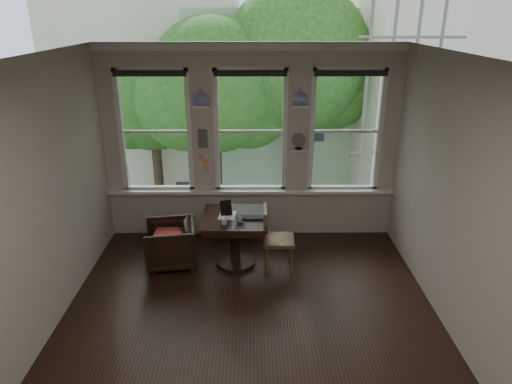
{
  "coord_description": "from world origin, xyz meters",
  "views": [
    {
      "loc": [
        0.04,
        -4.55,
        3.4
      ],
      "look_at": [
        0.07,
        0.9,
        1.23
      ],
      "focal_mm": 32.0,
      "sensor_mm": 36.0,
      "label": 1
    }
  ],
  "objects_px": {
    "laptop": "(255,219)",
    "mug": "(224,221)",
    "table": "(235,241)",
    "armchair_left": "(171,244)",
    "side_chair_right": "(279,239)"
  },
  "relations": [
    {
      "from": "laptop",
      "to": "mug",
      "type": "bearing_deg",
      "value": -164.51
    },
    {
      "from": "table",
      "to": "laptop",
      "type": "height_order",
      "value": "laptop"
    },
    {
      "from": "armchair_left",
      "to": "laptop",
      "type": "distance_m",
      "value": 1.29
    },
    {
      "from": "armchair_left",
      "to": "side_chair_right",
      "type": "xyz_separation_m",
      "value": [
        1.53,
        -0.14,
        0.14
      ]
    },
    {
      "from": "side_chair_right",
      "to": "mug",
      "type": "height_order",
      "value": "side_chair_right"
    },
    {
      "from": "laptop",
      "to": "mug",
      "type": "height_order",
      "value": "mug"
    },
    {
      "from": "armchair_left",
      "to": "laptop",
      "type": "relative_size",
      "value": 1.96
    },
    {
      "from": "laptop",
      "to": "mug",
      "type": "relative_size",
      "value": 3.29
    },
    {
      "from": "mug",
      "to": "armchair_left",
      "type": "bearing_deg",
      "value": 162.42
    },
    {
      "from": "armchair_left",
      "to": "mug",
      "type": "height_order",
      "value": "mug"
    },
    {
      "from": "armchair_left",
      "to": "table",
      "type": "bearing_deg",
      "value": 80.6
    },
    {
      "from": "table",
      "to": "side_chair_right",
      "type": "relative_size",
      "value": 0.98
    },
    {
      "from": "table",
      "to": "side_chair_right",
      "type": "height_order",
      "value": "side_chair_right"
    },
    {
      "from": "side_chair_right",
      "to": "mug",
      "type": "bearing_deg",
      "value": 99.25
    },
    {
      "from": "laptop",
      "to": "table",
      "type": "bearing_deg",
      "value": 156.57
    }
  ]
}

